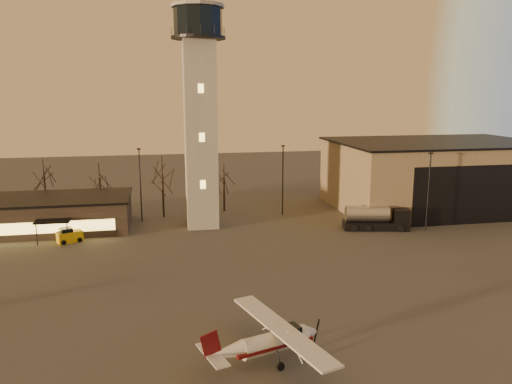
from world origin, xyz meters
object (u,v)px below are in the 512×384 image
Objects in this scene: cessna_front at (276,344)px; fuel_truck at (376,220)px; control_tower at (200,102)px; terminal at (29,214)px; service_cart at (69,236)px; hangar at (435,175)px.

fuel_truck is (20.15, 28.87, 0.14)m from cessna_front.
control_tower reaches higher than fuel_truck.
terminal is at bearing 105.92° from cessna_front.
service_cart is at bearing -47.03° from terminal.
control_tower is at bearing 177.22° from fuel_truck.
control_tower is at bearing -9.86° from service_cart.
hangar reaches higher than service_cart.
hangar is 58.11m from terminal.
control_tower is 1.28× the size of terminal.
cessna_front is 3.61× the size of service_cart.
hangar is at bearing 31.70° from cessna_front.
cessna_front is at bearing -83.89° from service_cart.
hangar is 9.68× the size of service_cart.
service_cart is (-38.20, 1.80, -0.55)m from fuel_truck.
terminal is 8.03× the size of service_cart.
control_tower is 37.90m from hangar.
cessna_front is at bearing -112.41° from fuel_truck.
service_cart is (-16.24, -4.20, -15.65)m from control_tower.
terminal is (-21.99, 1.98, -14.17)m from control_tower.
fuel_truck is (43.96, -7.98, -0.93)m from terminal.
control_tower reaches higher than hangar.
control_tower reaches higher than cessna_front.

